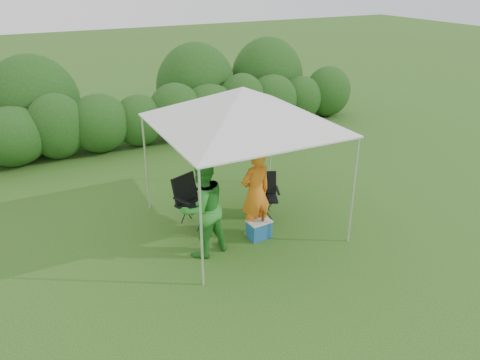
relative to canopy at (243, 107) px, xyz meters
name	(u,v)px	position (x,y,z in m)	size (l,w,h in m)	color
ground	(254,235)	(0.00, -0.50, -2.46)	(70.00, 70.00, 0.00)	#386620
hedge	(158,115)	(0.03, 5.50, -1.64)	(13.84, 1.53, 1.80)	#224F18
canopy	(243,107)	(0.00, 0.00, 0.00)	(3.10, 3.10, 2.83)	silver
chair_right	(265,191)	(0.62, 0.20, -1.95)	(0.68, 0.66, 0.90)	black
chair_left	(190,198)	(-0.93, 0.51, -1.88)	(0.77, 0.74, 1.02)	black
man	(256,193)	(0.05, -0.44, -1.58)	(0.65, 0.42, 1.77)	orange
woman	(202,208)	(-1.11, -0.61, -1.53)	(0.90, 0.70, 1.86)	green
cooler	(259,229)	(0.04, -0.60, -2.28)	(0.46, 0.35, 0.37)	#225E9C
bottle	(263,216)	(0.10, -0.64, -1.99)	(0.06, 0.06, 0.21)	#592D0C
lawn_toy	(291,138)	(3.49, 3.66, -2.32)	(0.59, 0.50, 0.30)	yellow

